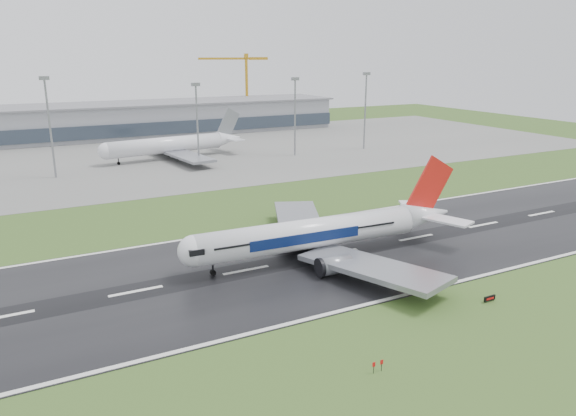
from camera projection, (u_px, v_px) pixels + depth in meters
ground at (246, 271)px, 98.88m from camera, size 520.00×520.00×0.00m
runway at (246, 270)px, 98.87m from camera, size 400.00×45.00×0.10m
apron at (118, 158)px, 205.68m from camera, size 400.00×130.00×0.08m
terminal at (93, 122)px, 254.91m from camera, size 240.00×36.00×15.00m
main_airliner at (328, 214)px, 103.55m from camera, size 61.19×58.52×17.35m
parked_airliner at (171, 136)px, 202.94m from camera, size 65.21×61.75×17.14m
tower_crane at (247, 89)px, 302.19m from camera, size 39.37×6.47×39.29m
runway_sign at (490, 299)px, 86.29m from camera, size 2.30×0.79×1.04m
floodmast_2 at (50, 130)px, 169.45m from camera, size 0.64×0.64×30.76m
floodmast_3 at (197, 126)px, 191.11m from camera, size 0.64×0.64×27.71m
floodmast_4 at (295, 119)px, 208.29m from camera, size 0.64×0.64×28.86m
floodmast_5 at (365, 113)px, 222.63m from camera, size 0.64×0.64×30.25m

